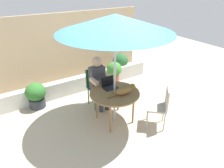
{
  "coord_description": "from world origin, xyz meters",
  "views": [
    {
      "loc": [
        -1.98,
        -3.01,
        2.76
      ],
      "look_at": [
        0.0,
        0.1,
        0.85
      ],
      "focal_mm": 32.46,
      "sensor_mm": 36.0,
      "label": 1
    }
  ],
  "objects_px": {
    "chair_empty": "(161,104)",
    "cat": "(125,90)",
    "patio_umbrella": "(115,23)",
    "person_seated": "(99,80)",
    "potted_plant_near_fence": "(120,64)",
    "patio_table": "(115,95)",
    "potted_plant_by_chair": "(114,72)",
    "laptop": "(109,84)",
    "potted_plant_corner": "(36,95)",
    "chair_occupied": "(96,84)"
  },
  "relations": [
    {
      "from": "laptop",
      "to": "potted_plant_corner",
      "type": "xyz_separation_m",
      "value": [
        -1.31,
        1.17,
        -0.43
      ]
    },
    {
      "from": "patio_umbrella",
      "to": "potted_plant_near_fence",
      "type": "distance_m",
      "value": 2.85
    },
    {
      "from": "laptop",
      "to": "potted_plant_by_chair",
      "type": "bearing_deg",
      "value": 52.43
    },
    {
      "from": "chair_empty",
      "to": "person_seated",
      "type": "height_order",
      "value": "person_seated"
    },
    {
      "from": "chair_occupied",
      "to": "chair_empty",
      "type": "distance_m",
      "value": 1.64
    },
    {
      "from": "person_seated",
      "to": "cat",
      "type": "distance_m",
      "value": 0.83
    },
    {
      "from": "patio_table",
      "to": "patio_umbrella",
      "type": "distance_m",
      "value": 1.44
    },
    {
      "from": "chair_empty",
      "to": "potted_plant_near_fence",
      "type": "bearing_deg",
      "value": 73.98
    },
    {
      "from": "cat",
      "to": "chair_empty",
      "type": "bearing_deg",
      "value": -42.68
    },
    {
      "from": "patio_umbrella",
      "to": "potted_plant_corner",
      "type": "relative_size",
      "value": 3.57
    },
    {
      "from": "potted_plant_by_chair",
      "to": "potted_plant_corner",
      "type": "xyz_separation_m",
      "value": [
        -2.21,
        0.0,
        -0.07
      ]
    },
    {
      "from": "person_seated",
      "to": "potted_plant_near_fence",
      "type": "xyz_separation_m",
      "value": [
        1.41,
        1.17,
        -0.29
      ]
    },
    {
      "from": "patio_umbrella",
      "to": "chair_empty",
      "type": "xyz_separation_m",
      "value": [
        0.7,
        -0.65,
        -1.55
      ]
    },
    {
      "from": "potted_plant_near_fence",
      "to": "laptop",
      "type": "bearing_deg",
      "value": -131.57
    },
    {
      "from": "potted_plant_corner",
      "to": "patio_table",
      "type": "bearing_deg",
      "value": -48.41
    },
    {
      "from": "chair_empty",
      "to": "potted_plant_near_fence",
      "type": "distance_m",
      "value": 2.59
    },
    {
      "from": "chair_occupied",
      "to": "person_seated",
      "type": "height_order",
      "value": "person_seated"
    },
    {
      "from": "patio_umbrella",
      "to": "person_seated",
      "type": "distance_m",
      "value": 1.53
    },
    {
      "from": "chair_empty",
      "to": "person_seated",
      "type": "distance_m",
      "value": 1.51
    },
    {
      "from": "potted_plant_near_fence",
      "to": "potted_plant_by_chair",
      "type": "distance_m",
      "value": 0.63
    },
    {
      "from": "patio_table",
      "to": "cat",
      "type": "height_order",
      "value": "cat"
    },
    {
      "from": "potted_plant_corner",
      "to": "potted_plant_by_chair",
      "type": "bearing_deg",
      "value": -0.09
    },
    {
      "from": "potted_plant_by_chair",
      "to": "laptop",
      "type": "bearing_deg",
      "value": -127.57
    },
    {
      "from": "patio_umbrella",
      "to": "potted_plant_corner",
      "type": "height_order",
      "value": "patio_umbrella"
    },
    {
      "from": "chair_empty",
      "to": "person_seated",
      "type": "bearing_deg",
      "value": 117.89
    },
    {
      "from": "chair_empty",
      "to": "cat",
      "type": "distance_m",
      "value": 0.79
    },
    {
      "from": "patio_umbrella",
      "to": "person_seated",
      "type": "relative_size",
      "value": 1.8
    },
    {
      "from": "patio_table",
      "to": "potted_plant_near_fence",
      "type": "relative_size",
      "value": 1.38
    },
    {
      "from": "chair_empty",
      "to": "patio_table",
      "type": "bearing_deg",
      "value": 136.95
    },
    {
      "from": "patio_table",
      "to": "person_seated",
      "type": "height_order",
      "value": "person_seated"
    },
    {
      "from": "patio_table",
      "to": "person_seated",
      "type": "relative_size",
      "value": 0.83
    },
    {
      "from": "potted_plant_near_fence",
      "to": "patio_umbrella",
      "type": "bearing_deg",
      "value": -127.63
    },
    {
      "from": "chair_empty",
      "to": "cat",
      "type": "xyz_separation_m",
      "value": [
        -0.55,
        0.51,
        0.25
      ]
    },
    {
      "from": "cat",
      "to": "potted_plant_by_chair",
      "type": "relative_size",
      "value": 0.94
    },
    {
      "from": "chair_occupied",
      "to": "potted_plant_near_fence",
      "type": "bearing_deg",
      "value": 35.47
    },
    {
      "from": "patio_table",
      "to": "cat",
      "type": "distance_m",
      "value": 0.25
    },
    {
      "from": "chair_empty",
      "to": "potted_plant_by_chair",
      "type": "distance_m",
      "value": 2.11
    },
    {
      "from": "cat",
      "to": "chair_occupied",
      "type": "bearing_deg",
      "value": 98.8
    },
    {
      "from": "patio_umbrella",
      "to": "chair_empty",
      "type": "relative_size",
      "value": 2.48
    },
    {
      "from": "chair_empty",
      "to": "potted_plant_by_chair",
      "type": "relative_size",
      "value": 1.3
    },
    {
      "from": "laptop",
      "to": "potted_plant_corner",
      "type": "relative_size",
      "value": 0.48
    },
    {
      "from": "cat",
      "to": "potted_plant_corner",
      "type": "distance_m",
      "value": 2.19
    },
    {
      "from": "chair_occupied",
      "to": "potted_plant_corner",
      "type": "height_order",
      "value": "chair_occupied"
    },
    {
      "from": "cat",
      "to": "patio_umbrella",
      "type": "bearing_deg",
      "value": 135.65
    },
    {
      "from": "patio_umbrella",
      "to": "chair_empty",
      "type": "height_order",
      "value": "patio_umbrella"
    },
    {
      "from": "patio_table",
      "to": "chair_empty",
      "type": "xyz_separation_m",
      "value": [
        0.7,
        -0.65,
        -0.11
      ]
    },
    {
      "from": "patio_table",
      "to": "patio_umbrella",
      "type": "relative_size",
      "value": 0.46
    },
    {
      "from": "patio_umbrella",
      "to": "potted_plant_near_fence",
      "type": "relative_size",
      "value": 3.01
    },
    {
      "from": "cat",
      "to": "patio_table",
      "type": "bearing_deg",
      "value": 135.65
    },
    {
      "from": "cat",
      "to": "potted_plant_near_fence",
      "type": "distance_m",
      "value": 2.38
    }
  ]
}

